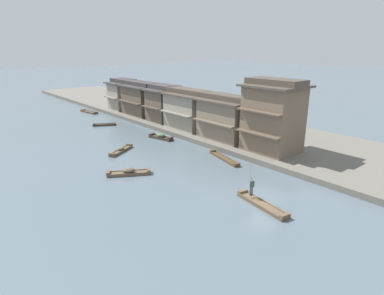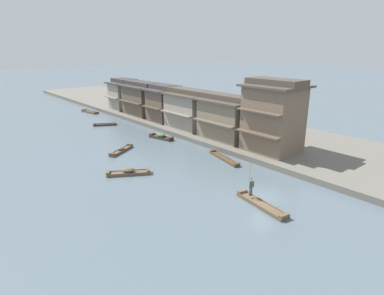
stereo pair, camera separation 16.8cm
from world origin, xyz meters
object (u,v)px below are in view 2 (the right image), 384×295
object	(u,v)px
house_waterfront_nearest	(273,116)
house_waterfront_far	(142,98)
boat_moored_far	(161,137)
house_waterfront_second	(225,117)
house_waterfront_narrow	(165,103)
house_waterfront_end	(125,94)
boat_moored_second	(105,125)
boat_midriver_drifting	(121,150)
house_waterfront_tall	(188,109)
boat_foreground_poled	(261,205)
boatman_person	(251,185)
boat_moored_nearest	(224,158)
boat_moored_third	(90,112)
boat_midriver_upstream	(129,172)

from	to	relation	value
house_waterfront_nearest	house_waterfront_far	bearing A→B (deg)	90.46
boat_moored_far	house_waterfront_second	size ratio (longest dim) A/B	0.50
boat_moored_far	house_waterfront_narrow	world-z (taller)	house_waterfront_narrow
house_waterfront_end	boat_moored_second	bearing A→B (deg)	-136.08
boat_midriver_drifting	house_waterfront_second	distance (m)	14.63
house_waterfront_tall	boat_foreground_poled	bearing A→B (deg)	-115.63
boat_midriver_drifting	boatman_person	bearing A→B (deg)	-84.00
boat_moored_nearest	boat_moored_third	world-z (taller)	boat_moored_nearest
boat_moored_nearest	house_waterfront_narrow	xyz separation A→B (m)	(5.50, 19.58, 3.52)
boat_midriver_upstream	house_waterfront_nearest	xyz separation A→B (m)	(16.66, -5.82, 4.68)
boat_midriver_upstream	house_waterfront_narrow	world-z (taller)	house_waterfront_narrow
boat_moored_second	house_waterfront_far	xyz separation A→B (m)	(8.35, 1.25, 3.52)
boat_moored_third	house_waterfront_tall	size ratio (longest dim) A/B	0.62
house_waterfront_nearest	house_waterfront_end	world-z (taller)	house_waterfront_nearest
house_waterfront_far	boat_foreground_poled	bearing A→B (deg)	-107.08
house_waterfront_narrow	house_waterfront_end	world-z (taller)	same
boat_midriver_upstream	house_waterfront_narrow	distance (m)	23.55
boat_moored_third	house_waterfront_second	size ratio (longest dim) A/B	0.60
boat_foreground_poled	boat_moored_second	size ratio (longest dim) A/B	1.44
boat_moored_nearest	boat_moored_second	distance (m)	25.72
boat_midriver_upstream	house_waterfront_nearest	bearing A→B (deg)	-19.25
boat_moored_second	house_waterfront_narrow	bearing A→B (deg)	-34.93
boatman_person	house_waterfront_tall	xyz separation A→B (m)	(11.00, 21.96, 2.17)
boatman_person	boat_moored_far	bearing A→B (deg)	75.88
boat_moored_third	house_waterfront_narrow	size ratio (longest dim) A/B	0.80
boatman_person	house_waterfront_second	distance (m)	17.74
boat_moored_nearest	boat_midriver_upstream	bearing A→B (deg)	163.82
boat_midriver_drifting	house_waterfront_second	size ratio (longest dim) A/B	0.53
boat_midriver_upstream	house_waterfront_nearest	world-z (taller)	house_waterfront_nearest
boat_midriver_drifting	house_waterfront_end	world-z (taller)	house_waterfront_end
boatman_person	house_waterfront_narrow	world-z (taller)	house_waterfront_narrow
boat_foreground_poled	house_waterfront_end	distance (m)	45.92
boat_foreground_poled	boat_midriver_upstream	distance (m)	14.46
house_waterfront_tall	house_waterfront_end	world-z (taller)	same
boat_moored_nearest	boat_midriver_drifting	distance (m)	13.29
boat_moored_second	house_waterfront_far	bearing A→B (deg)	8.48
house_waterfront_end	boatman_person	bearing A→B (deg)	-105.07
house_waterfront_far	house_waterfront_end	bearing A→B (deg)	87.24
boatman_person	house_waterfront_nearest	distance (m)	13.54
boat_moored_nearest	house_waterfront_nearest	bearing A→B (deg)	-25.06
boat_moored_far	boat_midriver_upstream	size ratio (longest dim) A/B	0.93
boat_moored_third	house_waterfront_end	distance (m)	8.09
boat_foreground_poled	house_waterfront_second	xyz separation A→B (m)	(11.13, 15.19, 3.50)
boat_foreground_poled	house_waterfront_tall	xyz separation A→B (m)	(11.20, 23.35, 3.50)
boat_moored_third	house_waterfront_end	size ratio (longest dim) A/B	0.76
house_waterfront_narrow	house_waterfront_end	xyz separation A→B (m)	(0.16, 14.33, 0.00)
boatman_person	boat_midriver_drifting	distance (m)	19.76
house_waterfront_far	house_waterfront_second	bearing A→B (deg)	-90.72
boatman_person	boat_moored_third	distance (m)	47.35
house_waterfront_narrow	boat_moored_third	bearing A→B (deg)	107.50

